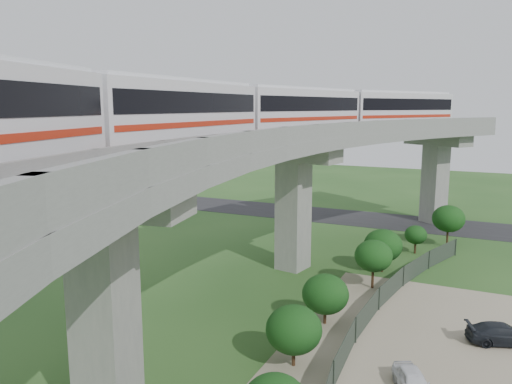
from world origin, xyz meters
TOP-DOWN VIEW (x-y plane):
  - ground at (0.00, 0.00)m, footprint 160.00×160.00m
  - asphalt_road at (0.00, 30.00)m, footprint 60.00×8.00m
  - viaduct at (3.84, 0.00)m, footprint 19.58×73.98m
  - metro_train at (0.70, 6.50)m, footprint 13.75×60.95m
  - fence at (9.75, 0.00)m, footprint 3.87×38.73m
  - tree_0 at (11.37, 21.85)m, footprint 2.83×2.83m
  - tree_1 at (9.04, 18.57)m, footprint 1.87×1.87m
  - tree_2 at (7.43, 12.45)m, footprint 2.90×2.90m
  - tree_3 at (7.53, 8.59)m, footprint 2.59×2.59m
  - tree_4 at (6.27, 1.63)m, footprint 2.70×2.70m
  - tree_5 at (6.33, -3.61)m, footprint 2.74×2.74m
  - car_white at (11.92, -3.59)m, footprint 2.44×3.22m
  - car_dark at (15.58, 3.24)m, footprint 4.01×2.67m

SIDE VIEW (x-z plane):
  - ground at x=0.00m, z-range 0.00..0.00m
  - asphalt_road at x=0.00m, z-range 0.00..0.03m
  - car_white at x=11.92m, z-range 0.04..1.06m
  - car_dark at x=15.58m, z-range 0.04..1.12m
  - fence at x=9.75m, z-range 0.00..1.50m
  - tree_1 at x=9.04m, z-range 0.42..2.86m
  - tree_4 at x=6.27m, z-range 0.34..3.31m
  - tree_5 at x=6.33m, z-range 0.36..3.42m
  - tree_2 at x=7.43m, z-range 0.42..3.74m
  - tree_3 at x=7.53m, z-range 0.62..4.06m
  - tree_0 at x=11.37m, z-range 0.70..4.51m
  - viaduct at x=3.84m, z-range 3.35..14.75m
  - metro_train at x=0.70m, z-range 10.49..14.13m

